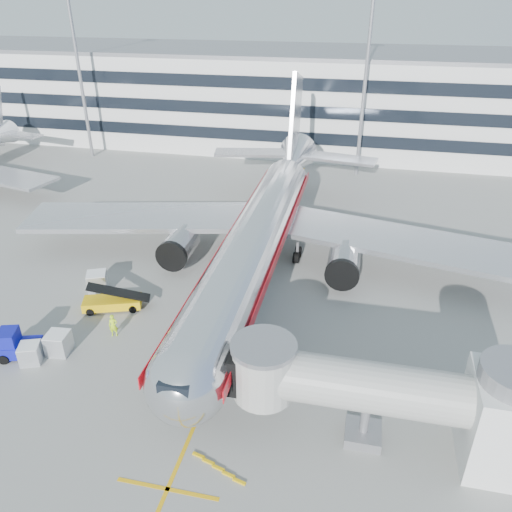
% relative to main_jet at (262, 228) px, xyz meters
% --- Properties ---
extents(ground, '(180.00, 180.00, 0.00)m').
position_rel_main_jet_xyz_m(ground, '(0.00, -11.72, -4.23)').
color(ground, gray).
rests_on(ground, ground).
extents(lead_in_line, '(0.25, 70.00, 0.01)m').
position_rel_main_jet_xyz_m(lead_in_line, '(0.00, -1.72, -4.23)').
color(lead_in_line, '#DCA00B').
rests_on(lead_in_line, ground).
extents(stop_bar, '(6.00, 0.25, 0.01)m').
position_rel_main_jet_xyz_m(stop_bar, '(0.00, -25.72, -4.23)').
color(stop_bar, '#DCA00B').
rests_on(stop_bar, ground).
extents(main_jet, '(50.95, 48.70, 16.06)m').
position_rel_main_jet_xyz_m(main_jet, '(0.00, 0.00, 0.00)').
color(main_jet, silver).
rests_on(main_jet, ground).
extents(jet_bridge, '(17.80, 4.50, 7.00)m').
position_rel_main_jet_xyz_m(jet_bridge, '(12.18, -19.72, -0.36)').
color(jet_bridge, silver).
rests_on(jet_bridge, ground).
extents(terminal, '(150.00, 24.25, 15.60)m').
position_rel_main_jet_xyz_m(terminal, '(0.00, 46.23, 3.57)').
color(terminal, silver).
rests_on(terminal, ground).
extents(light_mast_west, '(2.40, 1.20, 25.45)m').
position_rel_main_jet_xyz_m(light_mast_west, '(-35.00, 30.28, 10.64)').
color(light_mast_west, gray).
rests_on(light_mast_west, ground).
extents(light_mast_centre, '(2.40, 1.20, 25.45)m').
position_rel_main_jet_xyz_m(light_mast_centre, '(8.00, 30.28, 10.64)').
color(light_mast_centre, gray).
rests_on(light_mast_centre, ground).
extents(belt_loader, '(5.27, 3.25, 2.47)m').
position_rel_main_jet_xyz_m(belt_loader, '(-11.15, -9.99, -3.53)').
color(belt_loader, '#DEAC09').
rests_on(belt_loader, ground).
extents(baggage_tug, '(3.45, 2.69, 2.30)m').
position_rel_main_jet_xyz_m(baggage_tug, '(-15.20, -17.35, -3.23)').
color(baggage_tug, '#0D1196').
rests_on(baggage_tug, ground).
extents(cargo_container_left, '(1.76, 1.76, 1.72)m').
position_rel_main_jet_xyz_m(cargo_container_left, '(-12.37, -16.30, -3.37)').
color(cargo_container_left, silver).
rests_on(cargo_container_left, ground).
extents(cargo_container_right, '(2.22, 2.22, 1.80)m').
position_rel_main_jet_xyz_m(cargo_container_right, '(-13.85, -7.51, -3.33)').
color(cargo_container_right, silver).
rests_on(cargo_container_right, ground).
extents(cargo_container_front, '(1.84, 1.84, 1.53)m').
position_rel_main_jet_xyz_m(cargo_container_front, '(-13.81, -17.74, -3.47)').
color(cargo_container_front, silver).
rests_on(cargo_container_front, ground).
extents(ramp_worker, '(0.81, 0.64, 1.93)m').
position_rel_main_jet_xyz_m(ramp_worker, '(-9.27, -13.48, -3.27)').
color(ramp_worker, '#B9E918').
rests_on(ramp_worker, ground).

